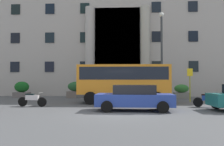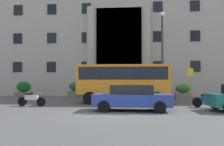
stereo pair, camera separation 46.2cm
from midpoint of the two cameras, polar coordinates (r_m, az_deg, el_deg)
ground_plane at (r=12.02m, az=1.28°, el=-10.16°), size 80.00×64.00×0.12m
office_building_facade at (r=29.88m, az=3.14°, el=8.83°), size 38.51×9.75×14.46m
orange_minibus at (r=17.38m, az=3.54°, el=-1.86°), size 6.64×2.65×2.82m
bus_stop_sign at (r=19.50m, az=19.30°, el=-1.89°), size 0.44×0.08×2.64m
hedge_planter_entrance_right at (r=22.09m, az=8.36°, el=-4.39°), size 2.15×0.71×1.44m
hedge_planter_west at (r=25.00m, az=-20.29°, el=-3.84°), size 1.55×0.82×1.59m
hedge_planter_entrance_left at (r=22.70m, az=17.51°, el=-4.40°), size 1.41×0.84×1.33m
hedge_planter_far_west at (r=22.96m, az=-7.92°, el=-4.14°), size 1.71×0.90×1.58m
parked_coupe_end at (r=13.11m, az=5.92°, el=-5.96°), size 4.32×2.14×1.44m
scooter_by_planter at (r=15.85m, az=23.14°, el=-6.14°), size 1.88×0.71×0.89m
motorcycle_far_end at (r=16.14m, az=-18.41°, el=-6.11°), size 1.94×0.55×0.89m
lamppost_plaza_centre at (r=20.61m, az=12.83°, el=5.84°), size 0.40×0.40×7.61m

